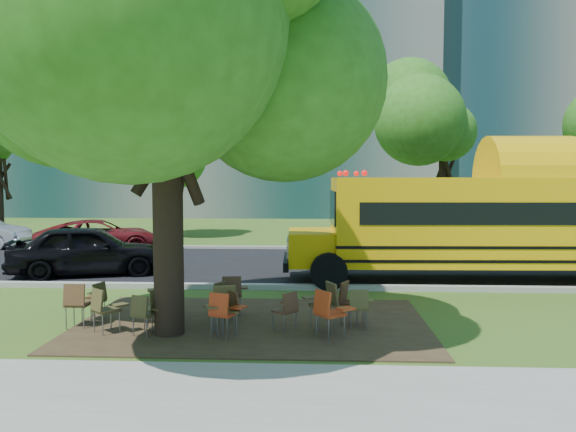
# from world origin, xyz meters

# --- Properties ---
(ground) EXTENTS (160.00, 160.00, 0.00)m
(ground) POSITION_xyz_m (0.00, 0.00, 0.00)
(ground) COLOR #32561A
(ground) RESTS_ON ground
(sidewalk) EXTENTS (60.00, 4.00, 0.04)m
(sidewalk) POSITION_xyz_m (0.00, -5.00, 0.02)
(sidewalk) COLOR gray
(sidewalk) RESTS_ON ground
(dirt_patch) EXTENTS (7.00, 4.50, 0.03)m
(dirt_patch) POSITION_xyz_m (1.00, -0.50, 0.01)
(dirt_patch) COLOR #382819
(dirt_patch) RESTS_ON ground
(asphalt_road) EXTENTS (80.00, 8.00, 0.04)m
(asphalt_road) POSITION_xyz_m (0.00, 7.00, 0.02)
(asphalt_road) COLOR black
(asphalt_road) RESTS_ON ground
(kerb_near) EXTENTS (80.00, 0.25, 0.14)m
(kerb_near) POSITION_xyz_m (0.00, 3.00, 0.07)
(kerb_near) COLOR gray
(kerb_near) RESTS_ON ground
(kerb_far) EXTENTS (80.00, 0.25, 0.14)m
(kerb_far) POSITION_xyz_m (0.00, 11.10, 0.07)
(kerb_far) COLOR gray
(kerb_far) RESTS_ON ground
(building_main) EXTENTS (38.00, 16.00, 22.00)m
(building_main) POSITION_xyz_m (-8.00, 36.00, 11.00)
(building_main) COLOR slate
(building_main) RESTS_ON ground
(building_right) EXTENTS (30.00, 16.00, 25.00)m
(building_right) POSITION_xyz_m (24.00, 38.00, 12.50)
(building_right) COLOR gray
(building_right) RESTS_ON ground
(bg_tree_2) EXTENTS (4.80, 4.80, 6.62)m
(bg_tree_2) POSITION_xyz_m (-5.00, 16.00, 4.21)
(bg_tree_2) COLOR black
(bg_tree_2) RESTS_ON ground
(bg_tree_3) EXTENTS (5.60, 5.60, 7.84)m
(bg_tree_3) POSITION_xyz_m (8.00, 14.00, 5.03)
(bg_tree_3) COLOR black
(bg_tree_3) RESTS_ON ground
(main_tree) EXTENTS (7.20, 7.20, 9.42)m
(main_tree) POSITION_xyz_m (-0.47, -1.36, 5.80)
(main_tree) COLOR black
(main_tree) RESTS_ON ground
(school_bus) EXTENTS (12.17, 3.12, 2.95)m
(school_bus) POSITION_xyz_m (8.07, 4.38, 1.71)
(school_bus) COLOR #DBA506
(school_bus) RESTS_ON ground
(chair_0) EXTENTS (0.58, 0.53, 0.90)m
(chair_0) POSITION_xyz_m (-2.38, -0.98, 0.56)
(chair_0) COLOR #4F331C
(chair_0) RESTS_ON ground
(chair_1) EXTENTS (0.65, 0.51, 0.80)m
(chair_1) POSITION_xyz_m (-0.89, -1.53, 0.49)
(chair_1) COLOR #433C1D
(chair_1) RESTS_ON ground
(chair_2) EXTENTS (0.56, 0.69, 0.83)m
(chair_2) POSITION_xyz_m (-0.72, -1.11, 0.51)
(chair_2) COLOR brown
(chair_2) RESTS_ON ground
(chair_3) EXTENTS (0.71, 0.56, 0.83)m
(chair_3) POSITION_xyz_m (0.59, -1.28, 0.51)
(chair_3) COLOR #4E341C
(chair_3) RESTS_ON ground
(chair_4) EXTENTS (0.70, 0.55, 0.87)m
(chair_4) POSITION_xyz_m (0.59, -1.55, 0.53)
(chair_4) COLOR #C03814
(chair_4) RESTS_ON ground
(chair_5) EXTENTS (0.63, 0.68, 0.92)m
(chair_5) POSITION_xyz_m (0.55, -1.31, 0.57)
(chair_5) COLOR brown
(chair_5) RESTS_ON ground
(chair_6) EXTENTS (0.73, 0.63, 0.93)m
(chair_6) POSITION_xyz_m (2.46, -0.87, 0.58)
(chair_6) COLOR #483C1F
(chair_6) RESTS_ON ground
(chair_7) EXTENTS (0.78, 0.62, 0.93)m
(chair_7) POSITION_xyz_m (2.52, -1.58, 0.57)
(chair_7) COLOR #BF3B14
(chair_7) RESTS_ON ground
(chair_8) EXTENTS (0.49, 0.63, 0.81)m
(chair_8) POSITION_xyz_m (-2.24, -0.45, 0.50)
(chair_8) COLOR #413B1C
(chair_8) RESTS_ON ground
(chair_9) EXTENTS (0.75, 0.66, 0.97)m
(chair_9) POSITION_xyz_m (-0.75, -0.45, 0.60)
(chair_9) COLOR brown
(chair_9) RESTS_ON ground
(chair_10) EXTENTS (0.53, 0.67, 0.80)m
(chair_10) POSITION_xyz_m (0.37, -0.29, 0.50)
(chair_10) COLOR #473D1F
(chair_10) RESTS_ON ground
(chair_11) EXTENTS (0.54, 0.68, 0.79)m
(chair_11) POSITION_xyz_m (1.73, -1.06, 0.49)
(chair_11) COLOR #4F301C
(chair_11) RESTS_ON ground
(chair_12) EXTENTS (0.55, 0.70, 0.87)m
(chair_12) POSITION_xyz_m (2.95, -0.49, 0.54)
(chair_12) COLOR #4B2C1A
(chair_12) RESTS_ON ground
(chair_13) EXTENTS (0.52, 0.49, 0.80)m
(chair_13) POSITION_xyz_m (3.13, -0.78, 0.49)
(chair_13) COLOR #4F4B22
(chair_13) RESTS_ON ground
(chair_14) EXTENTS (0.59, 0.58, 0.88)m
(chair_14) POSITION_xyz_m (0.51, 0.14, 0.54)
(chair_14) COLOR #4D301B
(chair_14) RESTS_ON ground
(chair_15) EXTENTS (0.76, 0.60, 0.88)m
(chair_15) POSITION_xyz_m (-1.69, -1.40, 0.54)
(chair_15) COLOR #443B1D
(chair_15) RESTS_ON ground
(black_car) EXTENTS (4.89, 3.10, 1.55)m
(black_car) POSITION_xyz_m (-4.54, 4.81, 0.78)
(black_car) COLOR black
(black_car) RESTS_ON ground
(bg_car_red) EXTENTS (5.17, 3.52, 1.31)m
(bg_car_red) POSITION_xyz_m (-6.10, 9.70, 0.66)
(bg_car_red) COLOR #5E1014
(bg_car_red) RESTS_ON ground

